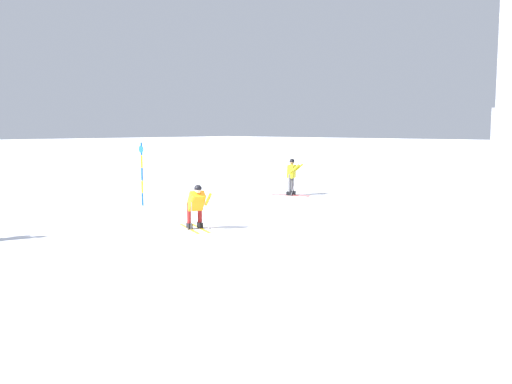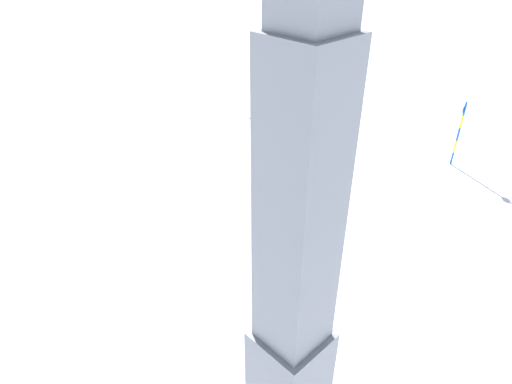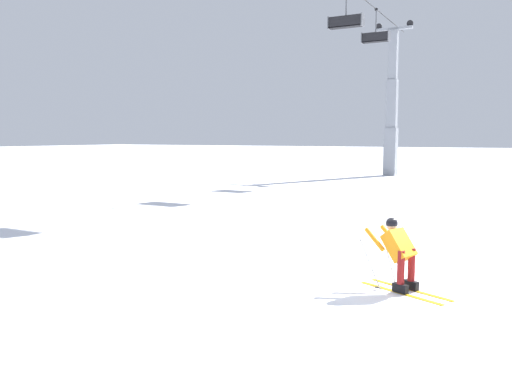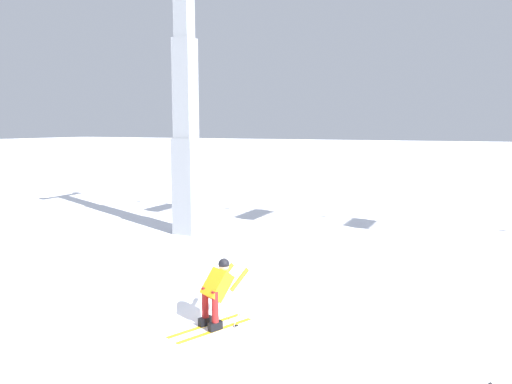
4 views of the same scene
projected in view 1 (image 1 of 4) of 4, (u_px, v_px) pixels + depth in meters
name	position (u px, v px, depth m)	size (l,w,h in m)	color
ground_plane	(191.00, 233.00, 15.63)	(260.00, 260.00, 0.00)	white
skier_carving_main	(196.00, 204.00, 16.13)	(1.16, 1.73, 1.43)	yellow
trail_marker_pole	(142.00, 172.00, 21.10)	(0.07, 0.28, 2.35)	blue
skier_distant_uphill	(292.00, 175.00, 24.38)	(0.94, 1.83, 1.60)	red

